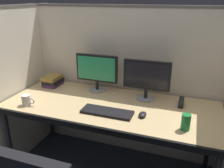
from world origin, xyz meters
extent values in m
cube|color=beige|center=(0.00, 0.74, 0.78)|extent=(2.20, 0.05, 1.55)
cube|color=#605B56|center=(0.00, 0.74, 1.56)|extent=(2.21, 0.06, 0.02)
cube|color=beige|center=(-0.99, 0.20, 0.78)|extent=(0.05, 1.40, 1.55)
cube|color=tan|center=(0.00, 0.30, 0.72)|extent=(1.90, 0.80, 0.04)
cube|color=black|center=(0.00, -0.09, 0.72)|extent=(1.90, 0.02, 0.05)
cylinder|color=black|center=(-0.89, -0.04, 0.35)|extent=(0.04, 0.04, 0.70)
cylinder|color=black|center=(-0.89, 0.64, 0.35)|extent=(0.04, 0.04, 0.70)
cylinder|color=black|center=(0.89, 0.64, 0.35)|extent=(0.04, 0.04, 0.70)
cylinder|color=gray|center=(-0.24, 0.57, 0.75)|extent=(0.17, 0.17, 0.01)
cylinder|color=black|center=(-0.24, 0.57, 0.80)|extent=(0.03, 0.03, 0.09)
cube|color=black|center=(-0.24, 0.57, 0.98)|extent=(0.43, 0.03, 0.27)
cube|color=#268C59|center=(-0.24, 0.55, 0.98)|extent=(0.39, 0.01, 0.23)
cylinder|color=gray|center=(0.27, 0.53, 0.75)|extent=(0.17, 0.17, 0.01)
cylinder|color=black|center=(0.27, 0.53, 0.80)|extent=(0.03, 0.03, 0.09)
cube|color=black|center=(0.27, 0.53, 0.98)|extent=(0.43, 0.03, 0.27)
cube|color=black|center=(0.27, 0.51, 0.98)|extent=(0.39, 0.01, 0.23)
cube|color=black|center=(0.03, 0.14, 0.75)|extent=(0.43, 0.15, 0.02)
ellipsoid|color=black|center=(0.32, 0.19, 0.76)|extent=(0.06, 0.10, 0.03)
cylinder|color=#59595B|center=(0.32, 0.20, 0.77)|extent=(0.01, 0.01, 0.01)
cube|color=#4C3366|center=(-0.75, 0.55, 0.76)|extent=(0.15, 0.21, 0.04)
cube|color=black|center=(-0.74, 0.54, 0.79)|extent=(0.15, 0.21, 0.03)
cube|color=olive|center=(-0.75, 0.54, 0.83)|extent=(0.15, 0.21, 0.04)
cube|color=black|center=(0.60, 0.50, 0.77)|extent=(0.04, 0.15, 0.06)
cylinder|color=silver|center=(-0.70, 0.05, 0.79)|extent=(0.08, 0.08, 0.09)
torus|color=silver|center=(-0.64, 0.05, 0.79)|extent=(0.06, 0.01, 0.06)
cylinder|color=#197233|center=(0.65, 0.10, 0.80)|extent=(0.07, 0.07, 0.12)
camera|label=1|loc=(0.64, -1.46, 1.65)|focal=37.23mm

